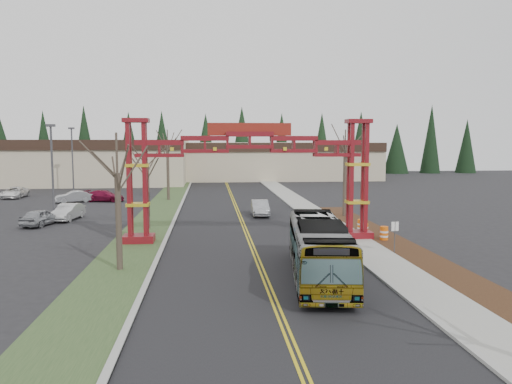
{
  "coord_description": "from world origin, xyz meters",
  "views": [
    {
      "loc": [
        -2.89,
        -17.9,
        7.31
      ],
      "look_at": [
        0.05,
        13.6,
        4.07
      ],
      "focal_mm": 35.0,
      "sensor_mm": 36.0,
      "label": 1
    }
  ],
  "objects": [
    {
      "name": "light_pole_near",
      "position": [
        -17.12,
        28.86,
        5.1
      ],
      "size": [
        0.77,
        0.38,
        8.82
      ],
      "color": "#3F3F44",
      "rests_on": "ground"
    },
    {
      "name": "landscape_strip",
      "position": [
        10.2,
        10.0,
        0.06
      ],
      "size": [
        2.6,
        50.0,
        0.12
      ],
      "primitive_type": "cube",
      "color": "black",
      "rests_on": "ground"
    },
    {
      "name": "ground",
      "position": [
        0.0,
        0.0,
        0.0
      ],
      "size": [
        200.0,
        200.0,
        0.0
      ],
      "primitive_type": "plane",
      "color": "black",
      "rests_on": "ground"
    },
    {
      "name": "transit_bus",
      "position": [
        2.85,
        7.66,
        1.59
      ],
      "size": [
        4.06,
        11.66,
        3.18
      ],
      "primitive_type": "imported",
      "rotation": [
        0.0,
        0.0,
        -0.12
      ],
      "color": "#AEB0B6",
      "rests_on": "ground"
    },
    {
      "name": "sidewalk_right",
      "position": [
        7.6,
        25.0,
        0.08
      ],
      "size": [
        2.6,
        110.0,
        0.14
      ],
      "primitive_type": "cube",
      "color": "gray",
      "rests_on": "ground"
    },
    {
      "name": "parked_car_far_b",
      "position": [
        -27.96,
        48.59,
        0.7
      ],
      "size": [
        2.44,
        5.12,
        1.41
      ],
      "primitive_type": "imported",
      "rotation": [
        0.0,
        0.0,
        0.02
      ],
      "color": "white",
      "rests_on": "ground"
    },
    {
      "name": "gateway_arch",
      "position": [
        0.0,
        18.0,
        5.98
      ],
      "size": [
        18.2,
        1.6,
        8.9
      ],
      "color": "#5E0C17",
      "rests_on": "ground"
    },
    {
      "name": "conifer_treeline",
      "position": [
        0.25,
        92.0,
        6.49
      ],
      "size": [
        116.1,
        5.6,
        13.0
      ],
      "color": "black",
      "rests_on": "ground"
    },
    {
      "name": "parked_car_near_b",
      "position": [
        -16.02,
        29.3,
        0.75
      ],
      "size": [
        2.23,
        4.76,
        1.51
      ],
      "primitive_type": "imported",
      "rotation": [
        0.0,
        0.0,
        -0.14
      ],
      "color": "silver",
      "rests_on": "ground"
    },
    {
      "name": "parked_car_near_a",
      "position": [
        -17.52,
        26.38,
        0.74
      ],
      "size": [
        2.74,
        4.63,
        1.48
      ],
      "primitive_type": "imported",
      "rotation": [
        0.0,
        0.0,
        2.9
      ],
      "color": "#96989D",
      "rests_on": "ground"
    },
    {
      "name": "bare_tree_median_mid",
      "position": [
        -8.0,
        23.58,
        5.36
      ],
      "size": [
        3.32,
        3.32,
        7.58
      ],
      "color": "#382D26",
      "rests_on": "ground"
    },
    {
      "name": "lane_line_right",
      "position": [
        0.12,
        25.0,
        0.03
      ],
      "size": [
        0.12,
        100.0,
        0.01
      ],
      "primitive_type": "cube",
      "color": "gold",
      "rests_on": "road"
    },
    {
      "name": "light_pole_far",
      "position": [
        -22.2,
        54.78,
        5.33
      ],
      "size": [
        0.8,
        0.4,
        9.21
      ],
      "color": "#3F3F44",
      "rests_on": "ground"
    },
    {
      "name": "barrel_south",
      "position": [
        9.76,
        16.95,
        0.55
      ],
      "size": [
        0.6,
        0.6,
        1.11
      ],
      "color": "#E45E0C",
      "rests_on": "ground"
    },
    {
      "name": "barrel_mid",
      "position": [
        9.14,
        19.47,
        0.46
      ],
      "size": [
        0.49,
        0.49,
        0.92
      ],
      "color": "#E45E0C",
      "rests_on": "ground"
    },
    {
      "name": "bare_tree_median_near",
      "position": [
        -8.0,
        10.33,
        5.5
      ],
      "size": [
        3.41,
        3.41,
        7.78
      ],
      "color": "#382D26",
      "rests_on": "ground"
    },
    {
      "name": "curb_left",
      "position": [
        -6.15,
        25.0,
        0.07
      ],
      "size": [
        0.3,
        110.0,
        0.15
      ],
      "primitive_type": "cube",
      "color": "#9D9D98",
      "rests_on": "ground"
    },
    {
      "name": "silver_sedan",
      "position": [
        2.02,
        30.48,
        0.76
      ],
      "size": [
        1.7,
        4.62,
        1.51
      ],
      "primitive_type": "imported",
      "rotation": [
        0.0,
        0.0,
        -0.02
      ],
      "color": "#A5A8AD",
      "rests_on": "ground"
    },
    {
      "name": "retail_building_east",
      "position": [
        10.0,
        79.95,
        3.51
      ],
      "size": [
        38.0,
        20.3,
        7.0
      ],
      "color": "#BEB191",
      "rests_on": "ground"
    },
    {
      "name": "road",
      "position": [
        0.0,
        25.0,
        0.01
      ],
      "size": [
        12.0,
        110.0,
        0.02
      ],
      "primitive_type": "cube",
      "color": "black",
      "rests_on": "ground"
    },
    {
      "name": "curb_right",
      "position": [
        6.15,
        25.0,
        0.07
      ],
      "size": [
        0.3,
        110.0,
        0.15
      ],
      "primitive_type": "cube",
      "color": "#9D9D98",
      "rests_on": "ground"
    },
    {
      "name": "retail_building_west",
      "position": [
        -30.0,
        71.96,
        3.76
      ],
      "size": [
        46.0,
        22.3,
        7.5
      ],
      "color": "#BEB191",
      "rests_on": "ground"
    },
    {
      "name": "lane_line_left",
      "position": [
        -0.12,
        25.0,
        0.03
      ],
      "size": [
        0.12,
        100.0,
        0.01
      ],
      "primitive_type": "cube",
      "color": "gold",
      "rests_on": "road"
    },
    {
      "name": "street_sign",
      "position": [
        8.92,
        12.67,
        1.55
      ],
      "size": [
        0.49,
        0.1,
        2.16
      ],
      "color": "#3F3F44",
      "rests_on": "ground"
    },
    {
      "name": "bare_tree_right_far",
      "position": [
        10.0,
        28.7,
        6.24
      ],
      "size": [
        3.19,
        3.19,
        8.39
      ],
      "color": "#382D26",
      "rests_on": "ground"
    },
    {
      "name": "bare_tree_median_far",
      "position": [
        -8.0,
        44.16,
        6.33
      ],
      "size": [
        3.52,
        3.52,
        8.7
      ],
      "color": "#382D26",
      "rests_on": "ground"
    },
    {
      "name": "barrel_north",
      "position": [
        9.14,
        20.52,
        0.53
      ],
      "size": [
        0.58,
        0.58,
        1.07
      ],
      "color": "#E45E0C",
      "rests_on": "ground"
    },
    {
      "name": "parked_car_far_a",
      "position": [
        -19.07,
        42.86,
        0.69
      ],
      "size": [
        4.45,
        2.99,
        1.39
      ],
      "primitive_type": "imported",
      "rotation": [
        0.0,
        0.0,
        5.11
      ],
      "color": "#A9ACB0",
      "rests_on": "ground"
    },
    {
      "name": "grass_median",
      "position": [
        -8.0,
        25.0,
        0.04
      ],
      "size": [
        4.0,
        110.0,
        0.08
      ],
      "primitive_type": "cube",
      "color": "#2D4422",
      "rests_on": "ground"
    },
    {
      "name": "parked_car_mid_a",
      "position": [
        -15.63,
        43.53,
        0.69
      ],
      "size": [
        5.06,
        2.88,
        1.38
      ],
      "primitive_type": "imported",
      "rotation": [
        0.0,
        0.0,
        1.36
      ],
      "color": "maroon",
      "rests_on": "ground"
    }
  ]
}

